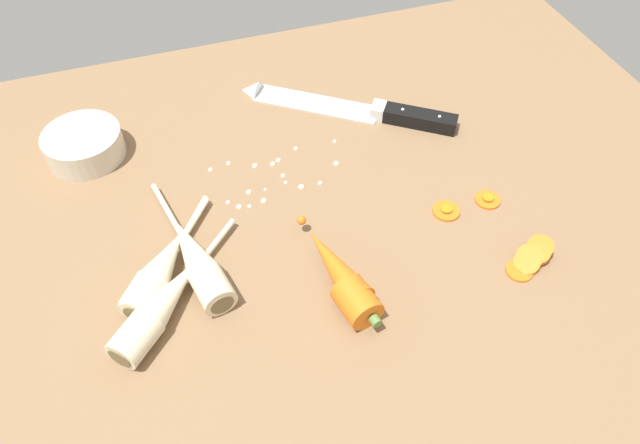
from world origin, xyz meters
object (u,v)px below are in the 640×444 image
Objects in this scene: parsnip_back at (159,270)px; carrot_slice_stray_mid at (488,199)px; parsnip_mid_right at (161,306)px; carrot_slice_stray_near at (446,210)px; parsnip_front at (160,271)px; whole_carrot at (342,275)px; carrot_slice_stack at (531,258)px; parsnip_mid_left at (197,260)px; chefs_knife at (342,106)px; prep_bowl at (84,144)px.

carrot_slice_stray_mid is (43.52, -0.87, -1.62)cm from parsnip_back.
carrot_slice_stray_near is at bearing 6.24° from parsnip_mid_right.
parsnip_mid_right is at bearing -96.51° from parsnip_back.
parsnip_front reaches higher than carrot_slice_stray_mid.
carrot_slice_stray_mid is at bearing -1.05° from parsnip_front.
carrot_slice_stack is at bearing -10.08° from whole_carrot.
parsnip_back is at bearing -177.78° from parsnip_mid_left.
parsnip_front is 0.76× the size of parsnip_mid_left.
whole_carrot is 1.02× the size of parsnip_mid_right.
chefs_knife is 2.74× the size of prep_bowl.
carrot_slice_stray_mid is at bearing 16.12° from whole_carrot.
parsnip_mid_right is at bearing -78.34° from prep_bowl.
prep_bowl is at bearing 149.01° from carrot_slice_stray_near.
parsnip_mid_left reaches higher than carrot_slice_stray_mid.
whole_carrot is at bearing 169.92° from carrot_slice_stack.
parsnip_back is at bearing 159.21° from whole_carrot.
chefs_knife is at bearing 69.91° from whole_carrot.
carrot_slice_stray_mid is at bearing 0.36° from carrot_slice_stray_near.
carrot_slice_stack is 0.63× the size of prep_bowl.
parsnip_back reaches higher than carrot_slice_stack.
chefs_knife is 1.32× the size of parsnip_mid_left.
whole_carrot reaches higher than carrot_slice_stray_near.
parsnip_mid_left is at bearing 178.47° from carrot_slice_stray_mid.
parsnip_mid_right is (-0.67, -4.98, -0.00)cm from parsnip_front.
parsnip_front is 1.00× the size of parsnip_mid_right.
carrot_slice_stray_mid is at bearing -1.53° from parsnip_mid_left.
parsnip_mid_right reaches higher than chefs_knife.
parsnip_mid_left is at bearing 46.12° from parsnip_mid_right.
chefs_knife is 4.33× the size of carrot_slice_stack.
carrot_slice_stray_near is (37.24, -0.84, -1.62)cm from parsnip_front.
parsnip_mid_left is at bearing 162.92° from carrot_slice_stack.
carrot_slice_stack is at bearing -36.72° from prep_bowl.
parsnip_mid_right reaches higher than carrot_slice_stack.
parsnip_back is 44.83cm from carrot_slice_stack.
whole_carrot is at bearing -110.09° from chefs_knife.
whole_carrot reaches higher than carrot_slice_stray_mid.
prep_bowl reaches higher than chefs_knife.
chefs_knife is 1.73× the size of parsnip_mid_right.
carrot_slice_stray_near is 51.64cm from prep_bowl.
parsnip_front is 5.09× the size of carrot_slice_stray_mid.
parsnip_front reaches higher than carrot_slice_stack.
whole_carrot is at bearing -20.69° from parsnip_front.
carrot_slice_stack is 10.89cm from carrot_slice_stray_mid.
chefs_knife is 1.69× the size of whole_carrot.
carrot_slice_stray_near is (-5.92, 10.84, -0.47)cm from carrot_slice_stack.
parsnip_mid_left is 32.94cm from carrot_slice_stray_near.
carrot_slice_stack is at bearing -71.86° from chefs_knife.
whole_carrot is 21.40cm from parsnip_front.
parsnip_front is 37.28cm from carrot_slice_stray_near.
whole_carrot is at bearing -158.66° from carrot_slice_stray_near.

